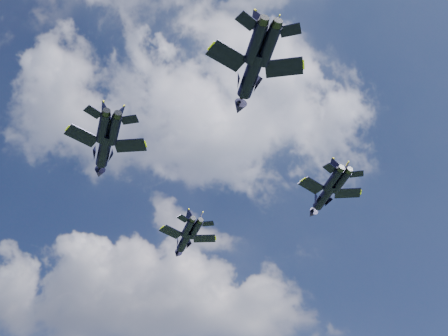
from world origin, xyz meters
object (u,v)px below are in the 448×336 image
jet_left (104,151)px  jet_right (324,197)px  jet_lead (184,241)px  jet_slot (250,77)px

jet_left → jet_right: 37.14m
jet_left → jet_right: size_ratio=1.11×
jet_lead → jet_left: bearing=-135.8°
jet_left → jet_right: bearing=-0.0°
jet_lead → jet_slot: jet_slot is taller
jet_lead → jet_slot: 39.72m
jet_lead → jet_slot: size_ratio=0.81×
jet_lead → jet_slot: bearing=-93.9°
jet_left → jet_right: jet_left is taller
jet_right → jet_lead: bearing=135.0°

